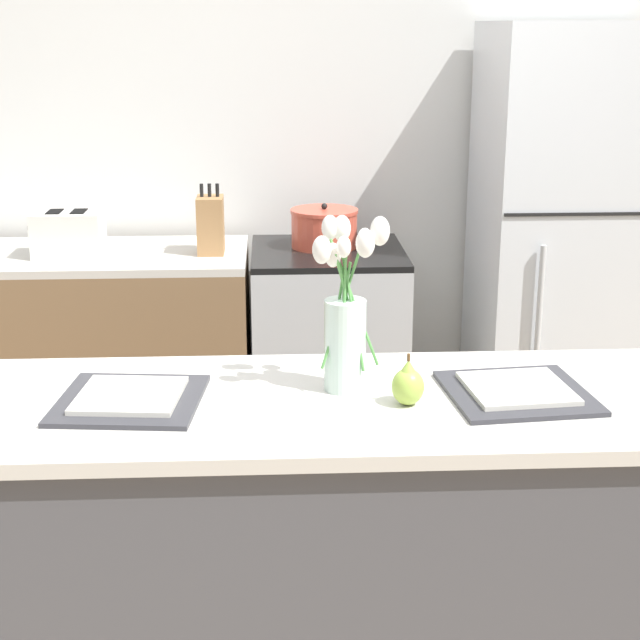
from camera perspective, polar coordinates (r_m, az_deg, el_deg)
back_wall at (r=4.19m, az=-1.25°, el=11.33°), size 5.20×0.08×2.70m
kitchen_island at (r=2.53m, az=0.30°, el=-14.11°), size 1.80×0.66×0.90m
back_counter at (r=4.09m, az=-16.01°, el=-2.39°), size 1.68×0.60×0.90m
stove_range at (r=3.99m, az=0.45°, el=-2.21°), size 0.60×0.61×0.90m
refrigerator at (r=4.04m, az=14.07°, el=3.89°), size 0.68×0.67×1.76m
flower_vase at (r=2.33m, az=1.53°, el=0.18°), size 0.18×0.12×0.43m
pear_figurine at (r=2.29m, az=5.14°, el=-3.76°), size 0.08×0.08×0.12m
plate_setting_left at (r=2.35m, az=-11.00°, el=-4.50°), size 0.36×0.36×0.02m
plate_setting_right at (r=2.40m, az=11.40°, el=-4.08°), size 0.36×0.36×0.02m
toaster at (r=3.87m, az=-14.43°, el=4.90°), size 0.28×0.18×0.17m
cooking_pot at (r=3.90m, az=0.25°, el=5.37°), size 0.27×0.27×0.18m
knife_block at (r=3.81m, az=-6.39°, el=5.53°), size 0.10×0.14×0.27m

